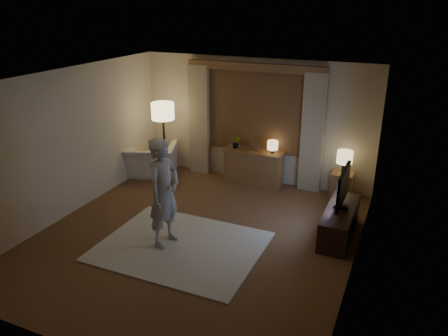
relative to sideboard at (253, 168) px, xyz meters
The scene contains 13 objects.
room 2.23m from the sideboard, 92.55° to the right, with size 5.04×5.54×2.64m.
rug 2.90m from the sideboard, 93.28° to the right, with size 2.50×2.00×0.02m, color beige.
sideboard is the anchor object (origin of this frame).
picture_frame 0.45m from the sideboard, behind, with size 0.16×0.02×0.20m, color brown.
plant 0.64m from the sideboard, behind, with size 0.17×0.13×0.30m, color #999999.
table_lamp_sideboard 0.68m from the sideboard, ahead, with size 0.22×0.22×0.30m.
floor_lamp 2.21m from the sideboard, 168.06° to the right, with size 0.48×0.48×1.65m.
armchair 2.28m from the sideboard, 169.04° to the right, with size 1.06×0.93×0.69m, color beige.
side_table 1.85m from the sideboard, ahead, with size 0.40×0.40×0.56m, color brown.
table_lamp_side 1.92m from the sideboard, ahead, with size 0.30×0.30×0.44m.
tv_stand 2.56m from the sideboard, 36.22° to the right, with size 0.45×1.40×0.50m, color black.
tv 2.61m from the sideboard, 36.24° to the right, with size 0.23×0.94×0.68m.
person 2.95m from the sideboard, 98.50° to the right, with size 0.64×0.42×1.75m, color #ABA79E.
Camera 1 is at (2.98, -5.60, 3.68)m, focal length 35.00 mm.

